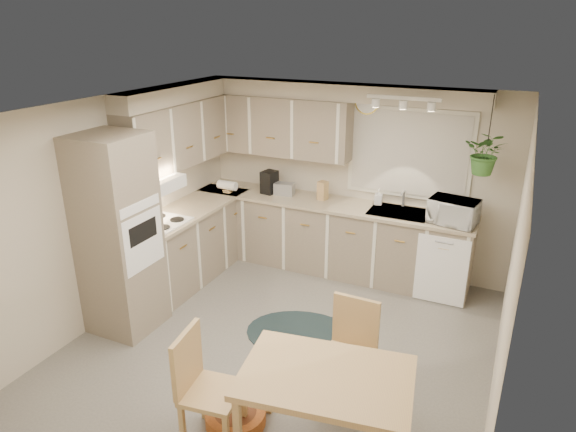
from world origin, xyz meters
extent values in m
plane|color=slate|center=(0.00, 0.00, 0.00)|extent=(4.20, 4.20, 0.00)
plane|color=white|center=(0.00, 0.00, 2.40)|extent=(4.20, 4.20, 0.00)
cube|color=beige|center=(0.00, 2.10, 1.20)|extent=(4.00, 0.04, 2.40)
cube|color=beige|center=(0.00, -2.10, 1.20)|extent=(4.00, 0.04, 2.40)
cube|color=beige|center=(-2.00, 0.00, 1.20)|extent=(0.04, 4.20, 2.40)
cube|color=beige|center=(2.00, 0.00, 1.20)|extent=(0.04, 4.20, 2.40)
cube|color=gray|center=(-1.70, 0.88, 0.45)|extent=(0.60, 1.85, 0.90)
cube|color=gray|center=(-0.20, 1.80, 0.45)|extent=(3.60, 0.60, 0.90)
cube|color=tan|center=(-1.69, 0.88, 0.92)|extent=(0.64, 1.89, 0.04)
cube|color=tan|center=(-0.20, 1.79, 0.92)|extent=(3.64, 0.64, 0.04)
cube|color=gray|center=(-1.68, -0.38, 1.05)|extent=(0.65, 0.65, 2.10)
cube|color=white|center=(-1.35, -0.38, 1.05)|extent=(0.02, 0.56, 0.58)
cube|color=gray|center=(-1.82, 1.00, 1.83)|extent=(0.35, 2.00, 0.75)
cube|color=gray|center=(-1.00, 1.93, 1.83)|extent=(2.00, 0.35, 0.75)
cube|color=beige|center=(-1.85, 1.00, 2.30)|extent=(0.30, 2.00, 0.20)
cube|color=beige|center=(-0.20, 1.95, 2.30)|extent=(3.60, 0.30, 0.20)
cube|color=white|center=(-1.68, 0.30, 0.94)|extent=(0.52, 0.58, 0.02)
cube|color=white|center=(-1.70, 0.30, 1.40)|extent=(0.40, 0.60, 0.14)
cube|color=beige|center=(0.70, 2.07, 1.60)|extent=(1.40, 0.02, 1.00)
cube|color=silver|center=(0.70, 2.08, 1.60)|extent=(1.50, 0.02, 1.10)
cube|color=#9B9EA2|center=(0.70, 1.80, 0.90)|extent=(0.70, 0.48, 0.10)
cube|color=white|center=(1.30, 1.49, 0.42)|extent=(0.58, 0.02, 0.83)
cube|color=white|center=(0.70, 1.55, 2.33)|extent=(0.80, 0.04, 0.04)
cylinder|color=#EDCD53|center=(0.15, 2.07, 2.18)|extent=(0.30, 0.03, 0.30)
cube|color=tan|center=(0.91, -1.19, 0.38)|extent=(1.33, 0.99, 0.77)
cube|color=tan|center=(0.06, -1.37, 0.47)|extent=(0.50, 0.50, 0.94)
cube|color=tan|center=(0.85, -0.52, 0.46)|extent=(0.44, 0.44, 0.92)
ellipsoid|color=black|center=(0.11, 0.23, 0.01)|extent=(1.33, 1.10, 0.01)
cylinder|color=#B25C23|center=(0.12, -1.16, 0.06)|extent=(0.58, 0.58, 0.12)
imported|color=white|center=(1.33, 1.70, 1.12)|extent=(0.56, 0.37, 0.35)
imported|color=white|center=(0.40, 1.95, 0.99)|extent=(0.12, 0.21, 0.09)
imported|color=#386E2C|center=(1.59, 1.70, 1.73)|extent=(0.49, 0.53, 0.37)
cube|color=black|center=(-1.05, 1.80, 1.09)|extent=(0.20, 0.23, 0.30)
cube|color=#9B9EA2|center=(-0.84, 1.82, 1.02)|extent=(0.27, 0.17, 0.16)
cube|color=tan|center=(-0.31, 1.85, 1.06)|extent=(0.13, 0.13, 0.24)
camera|label=1|loc=(1.92, -4.01, 3.12)|focal=32.00mm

